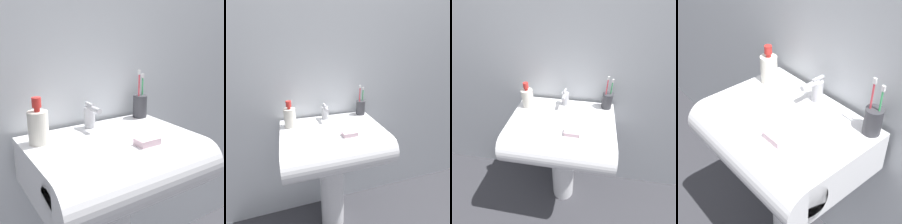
# 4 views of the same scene
# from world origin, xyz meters

# --- Properties ---
(wall_back) EXTENTS (5.00, 0.05, 2.40)m
(wall_back) POSITION_xyz_m (0.00, 0.24, 1.20)
(wall_back) COLOR silver
(wall_back) RESTS_ON ground
(sink_basin) EXTENTS (0.62, 0.47, 0.17)m
(sink_basin) POSITION_xyz_m (0.00, -0.06, 0.75)
(sink_basin) COLOR white
(sink_basin) RESTS_ON sink_pedestal
(faucet) EXTENTS (0.05, 0.11, 0.10)m
(faucet) POSITION_xyz_m (-0.01, 0.14, 0.89)
(faucet) COLOR #B7B7BC
(faucet) RESTS_ON sink_basin
(toothbrush_cup) EXTENTS (0.06, 0.06, 0.22)m
(toothbrush_cup) POSITION_xyz_m (0.26, 0.15, 0.89)
(toothbrush_cup) COLOR #38383D
(toothbrush_cup) RESTS_ON sink_basin
(soap_bottle) EXTENTS (0.07, 0.07, 0.17)m
(soap_bottle) POSITION_xyz_m (-0.24, 0.09, 0.90)
(soap_bottle) COLOR silver
(soap_bottle) RESTS_ON sink_basin
(bar_soap) EXTENTS (0.08, 0.05, 0.02)m
(bar_soap) POSITION_xyz_m (0.07, -0.13, 0.85)
(bar_soap) COLOR silver
(bar_soap) RESTS_ON sink_basin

